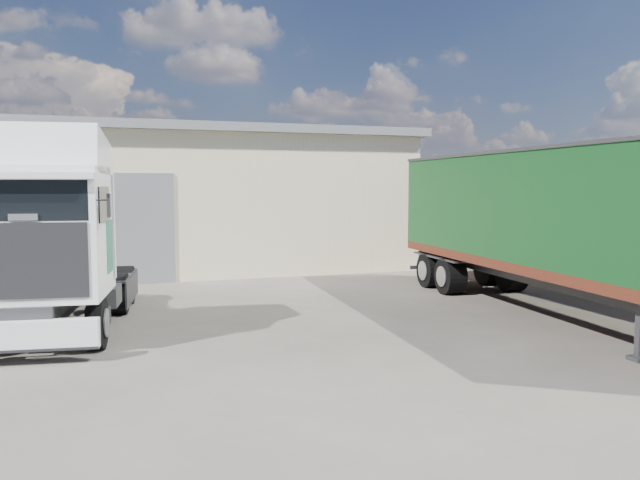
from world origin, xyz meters
name	(u,v)px	position (x,y,z in m)	size (l,w,h in m)	color
ground	(235,364)	(0.00, 0.00, 0.00)	(120.00, 120.00, 0.00)	black
warehouse	(0,199)	(-6.00, 16.00, 2.66)	(30.60, 12.60, 5.42)	beige
brick_boundary_wall	(545,245)	(11.50, 6.00, 1.25)	(0.35, 26.00, 2.50)	maroon
tractor_unit	(52,251)	(-3.21, 3.18, 1.83)	(3.38, 6.80, 4.36)	black
box_trailer	(552,215)	(8.21, 1.68, 2.48)	(3.44, 12.37, 4.06)	#2D2D30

